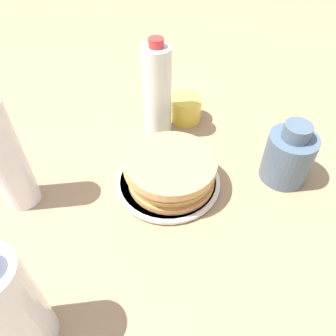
{
  "coord_description": "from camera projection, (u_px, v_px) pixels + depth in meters",
  "views": [
    {
      "loc": [
        0.45,
        0.02,
        0.52
      ],
      "look_at": [
        -0.01,
        -0.02,
        0.05
      ],
      "focal_mm": 35.0,
      "sensor_mm": 36.0,
      "label": 1
    }
  ],
  "objects": [
    {
      "name": "ground_plane",
      "position": [
        179.0,
        187.0,
        0.69
      ],
      "size": [
        4.0,
        4.0,
        0.0
      ],
      "primitive_type": "plane",
      "color": "#9E7F5B"
    },
    {
      "name": "plate",
      "position": [
        168.0,
        181.0,
        0.69
      ],
      "size": [
        0.22,
        0.22,
        0.01
      ],
      "color": "silver",
      "rests_on": "ground_plane"
    },
    {
      "name": "pancake_stack",
      "position": [
        170.0,
        169.0,
        0.67
      ],
      "size": [
        0.19,
        0.19,
        0.07
      ],
      "color": "tan",
      "rests_on": "plate"
    },
    {
      "name": "water_bottle_far",
      "position": [
        5.0,
        157.0,
        0.59
      ],
      "size": [
        0.07,
        0.07,
        0.25
      ],
      "color": "white",
      "rests_on": "ground_plane"
    },
    {
      "name": "water_bottle_mid",
      "position": [
        11.0,
        306.0,
        0.42
      ],
      "size": [
        0.07,
        0.07,
        0.21
      ],
      "color": "white",
      "rests_on": "ground_plane"
    },
    {
      "name": "cream_jug",
      "position": [
        289.0,
        156.0,
        0.67
      ],
      "size": [
        0.1,
        0.1,
        0.14
      ],
      "color": "#4C6075",
      "rests_on": "ground_plane"
    },
    {
      "name": "juice_glass",
      "position": [
        186.0,
        109.0,
        0.83
      ],
      "size": [
        0.08,
        0.08,
        0.06
      ],
      "color": "yellow",
      "rests_on": "ground_plane"
    },
    {
      "name": "water_bottle_near",
      "position": [
        157.0,
        93.0,
        0.74
      ],
      "size": [
        0.06,
        0.06,
        0.24
      ],
      "color": "silver",
      "rests_on": "ground_plane"
    }
  ]
}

